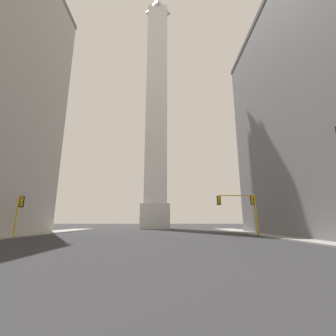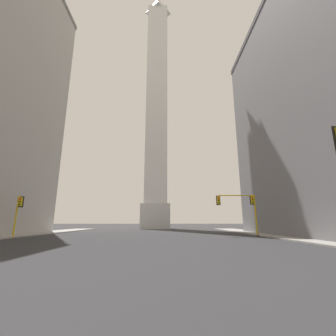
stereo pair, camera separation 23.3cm
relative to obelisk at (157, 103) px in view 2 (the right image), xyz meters
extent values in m
cube|color=gray|center=(17.65, -39.65, -37.11)|extent=(5.00, 74.35, 0.15)
cube|color=silver|center=(0.00, 0.00, -33.95)|extent=(7.72, 7.72, 6.48)
cube|color=white|center=(0.00, 0.00, 1.43)|extent=(6.18, 6.18, 64.30)
pyramid|color=white|center=(0.00, 0.00, 36.98)|extent=(6.18, 6.18, 6.79)
cylinder|color=yellow|center=(15.02, -30.73, -34.41)|extent=(0.18, 0.18, 5.56)
cylinder|color=#262626|center=(15.02, -30.73, -37.14)|extent=(0.40, 0.40, 0.10)
cube|color=yellow|center=(14.73, -30.73, -32.32)|extent=(0.35, 0.35, 1.10)
cube|color=black|center=(14.74, -30.55, -32.32)|extent=(0.58, 0.05, 1.32)
sphere|color=red|center=(14.72, -30.92, -31.98)|extent=(0.22, 0.22, 0.22)
sphere|color=#483506|center=(14.72, -30.92, -32.32)|extent=(0.22, 0.22, 0.22)
sphere|color=#073410|center=(14.72, -30.92, -32.66)|extent=(0.22, 0.22, 0.22)
cylinder|color=yellow|center=(12.51, -30.73, -31.72)|extent=(5.03, 0.14, 0.14)
sphere|color=yellow|center=(15.02, -30.73, -31.72)|extent=(0.18, 0.18, 0.18)
cube|color=yellow|center=(10.00, -30.73, -32.39)|extent=(0.35, 0.35, 1.10)
cube|color=black|center=(10.00, -30.55, -32.39)|extent=(0.58, 0.05, 1.32)
sphere|color=red|center=(9.99, -30.92, -32.05)|extent=(0.22, 0.22, 0.22)
sphere|color=#483506|center=(9.99, -30.92, -32.39)|extent=(0.22, 0.22, 0.22)
sphere|color=#073410|center=(9.99, -30.92, -32.73)|extent=(0.22, 0.22, 0.22)
cylinder|color=yellow|center=(-15.44, -34.17, -34.71)|extent=(0.18, 0.18, 4.96)
cylinder|color=#262626|center=(-15.44, -34.17, -37.14)|extent=(0.40, 0.40, 0.10)
cube|color=yellow|center=(-15.15, -34.17, -32.92)|extent=(0.37, 0.37, 1.10)
cube|color=black|center=(-15.16, -33.99, -32.92)|extent=(0.58, 0.08, 1.32)
sphere|color=red|center=(-15.13, -34.36, -32.58)|extent=(0.22, 0.22, 0.22)
sphere|color=#483506|center=(-15.13, -34.36, -32.92)|extent=(0.22, 0.22, 0.22)
sphere|color=#073410|center=(-15.13, -34.36, -33.27)|extent=(0.22, 0.22, 0.22)
camera|label=1|loc=(2.34, -62.02, -35.27)|focal=24.00mm
camera|label=2|loc=(2.57, -62.02, -35.27)|focal=24.00mm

